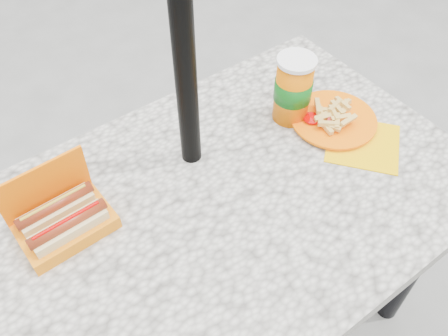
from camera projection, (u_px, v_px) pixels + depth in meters
ground at (227, 324)px, 1.69m from camera, size 60.00×60.00×0.00m
picnic_table at (229, 222)px, 1.21m from camera, size 1.20×0.80×0.75m
umbrella_pole at (183, 38)px, 0.95m from camera, size 0.05×0.05×2.20m
hotdog_box at (63, 220)px, 1.04m from camera, size 0.21×0.14×0.17m
fries_plate at (335, 120)px, 1.28m from camera, size 0.26×0.35×0.05m
soda_cup at (293, 89)px, 1.24m from camera, size 0.10×0.10×0.19m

